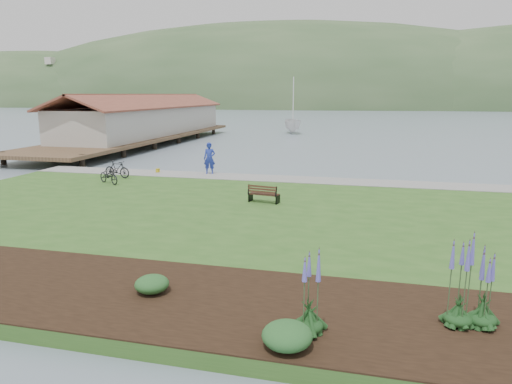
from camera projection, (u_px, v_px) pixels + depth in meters
ground at (271, 215)px, 20.74m from camera, size 600.00×600.00×0.00m
lawn at (261, 223)px, 18.80m from camera, size 34.00×20.00×0.40m
shoreline_path at (295, 179)px, 27.21m from camera, size 34.00×2.20×0.03m
garden_bed at (309, 312)px, 10.65m from camera, size 24.00×4.40×0.04m
far_hillside at (411, 108)px, 177.51m from camera, size 580.00×80.00×38.00m
pier_pavilion at (147, 119)px, 50.97m from camera, size 8.00×36.00×5.40m
park_bench at (263, 194)px, 21.31m from camera, size 1.49×0.79×0.88m
person at (209, 156)px, 28.82m from camera, size 0.96×0.74×2.37m
bicycle_a at (109, 176)px, 25.90m from camera, size 1.37×1.85×0.92m
bicycle_b at (117, 169)px, 27.70m from camera, size 0.74×1.81×1.06m
sailboat at (293, 133)px, 63.79m from camera, size 11.67×11.79×24.56m
pannier at (158, 171)px, 29.57m from camera, size 0.18×0.26×0.27m
echium_0 at (309, 299)px, 9.55m from camera, size 0.62×0.62×1.99m
echium_1 at (461, 283)px, 9.78m from camera, size 0.62×0.62×2.38m
echium_2 at (484, 296)px, 9.82m from camera, size 0.62×0.62×1.78m
shrub_0 at (152, 284)px, 11.61m from camera, size 0.87×0.87×0.44m
shrub_1 at (287, 336)px, 9.06m from camera, size 1.02×1.02×0.51m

